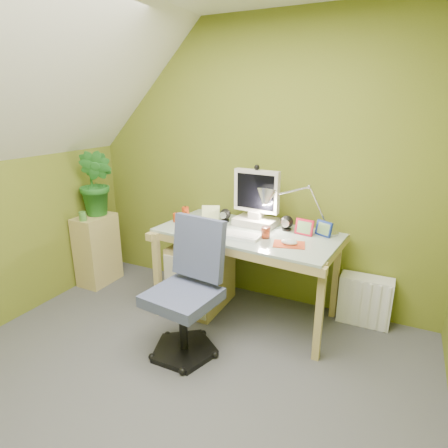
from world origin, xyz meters
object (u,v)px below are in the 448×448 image
at_px(desk_lamp, 312,198).
at_px(radiator, 365,300).
at_px(task_chair, 182,296).
at_px(monitor, 256,195).
at_px(potted_plant, 97,183).
at_px(desk, 246,275).
at_px(side_ledge, 97,250).

relative_size(desk_lamp, radiator, 1.37).
bearing_deg(desk_lamp, task_chair, -118.15).
relative_size(monitor, potted_plant, 0.80).
height_order(desk, task_chair, task_chair).
bearing_deg(task_chair, potted_plant, 160.85).
bearing_deg(monitor, potted_plant, -169.22).
xyz_separation_m(desk_lamp, side_ledge, (-2.02, -0.23, -0.69)).
height_order(monitor, task_chair, monitor).
bearing_deg(potted_plant, desk, 0.11).
bearing_deg(monitor, desk, -86.02).
xyz_separation_m(side_ledge, radiator, (2.47, 0.37, -0.14)).
distance_m(desk_lamp, potted_plant, 1.99).
bearing_deg(radiator, side_ledge, -172.06).
bearing_deg(side_ledge, desk, 1.93).
relative_size(task_chair, radiator, 2.27).
distance_m(monitor, potted_plant, 1.55).
relative_size(desk_lamp, potted_plant, 0.88).
height_order(side_ledge, task_chair, task_chair).
bearing_deg(side_ledge, desk_lamp, 6.58).
distance_m(monitor, side_ledge, 1.72).
relative_size(monitor, task_chair, 0.55).
xyz_separation_m(monitor, desk_lamp, (0.45, 0.00, 0.02)).
relative_size(desk, side_ledge, 2.04).
bearing_deg(task_chair, radiator, 48.44).
height_order(side_ledge, radiator, side_ledge).
xyz_separation_m(task_chair, radiator, (1.11, 0.98, -0.26)).
xyz_separation_m(desk, side_ledge, (-1.57, -0.05, -0.03)).
bearing_deg(side_ledge, task_chair, -23.94).
distance_m(task_chair, radiator, 1.50).
bearing_deg(desk, side_ledge, -172.99).
height_order(desk, desk_lamp, desk_lamp).
height_order(potted_plant, task_chair, potted_plant).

